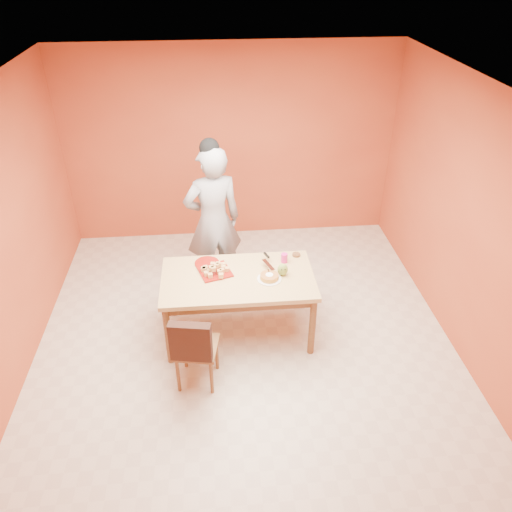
{
  "coord_description": "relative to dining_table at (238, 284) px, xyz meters",
  "views": [
    {
      "loc": [
        -0.26,
        -4.03,
        3.77
      ],
      "look_at": [
        0.14,
        0.3,
        0.96
      ],
      "focal_mm": 35.0,
      "sensor_mm": 36.0,
      "label": 1
    }
  ],
  "objects": [
    {
      "name": "ceiling",
      "position": [
        0.06,
        -0.23,
        2.03
      ],
      "size": [
        5.0,
        5.0,
        0.0
      ],
      "primitive_type": "plane",
      "rotation": [
        3.14,
        0.0,
        0.0
      ],
      "color": "silver",
      "rests_on": "wall_back"
    },
    {
      "name": "dining_table",
      "position": [
        0.0,
        0.0,
        0.0
      ],
      "size": [
        1.6,
        0.9,
        0.76
      ],
      "color": "tan",
      "rests_on": "floor"
    },
    {
      "name": "checker_tin",
      "position": [
        0.67,
        0.35,
        0.11
      ],
      "size": [
        0.1,
        0.1,
        0.03
      ],
      "primitive_type": "cylinder",
      "rotation": [
        0.0,
        0.0,
        0.14
      ],
      "color": "#3D2110",
      "rests_on": "dining_table"
    },
    {
      "name": "cake_server",
      "position": [
        0.33,
        0.11,
        0.16
      ],
      "size": [
        0.12,
        0.23,
        0.01
      ],
      "primitive_type": "cube",
      "rotation": [
        0.0,
        0.0,
        0.35
      ],
      "color": "silver",
      "rests_on": "sponge_cake"
    },
    {
      "name": "wall_back",
      "position": [
        0.06,
        2.27,
        0.68
      ],
      "size": [
        4.5,
        0.0,
        4.5
      ],
      "primitive_type": "plane",
      "rotation": [
        1.57,
        0.0,
        0.0
      ],
      "color": "#BE512B",
      "rests_on": "floor"
    },
    {
      "name": "dining_chair",
      "position": [
        -0.45,
        -0.69,
        -0.21
      ],
      "size": [
        0.47,
        0.53,
        0.88
      ],
      "rotation": [
        0.0,
        0.0,
        -0.18
      ],
      "color": "brown",
      "rests_on": "floor"
    },
    {
      "name": "white_cake_plate",
      "position": [
        0.32,
        -0.07,
        0.1
      ],
      "size": [
        0.28,
        0.28,
        0.01
      ],
      "primitive_type": "cylinder",
      "rotation": [
        0.0,
        0.0,
        0.13
      ],
      "color": "white",
      "rests_on": "dining_table"
    },
    {
      "name": "person",
      "position": [
        -0.23,
        0.91,
        0.27
      ],
      "size": [
        0.77,
        0.6,
        1.87
      ],
      "primitive_type": "imported",
      "rotation": [
        0.0,
        0.0,
        3.39
      ],
      "color": "gray",
      "rests_on": "floor"
    },
    {
      "name": "floor",
      "position": [
        0.06,
        -0.23,
        -0.67
      ],
      "size": [
        5.0,
        5.0,
        0.0
      ],
      "primitive_type": "plane",
      "color": "beige",
      "rests_on": "ground"
    },
    {
      "name": "magenta_glass",
      "position": [
        0.52,
        0.24,
        0.15
      ],
      "size": [
        0.08,
        0.08,
        0.1
      ],
      "primitive_type": "cylinder",
      "rotation": [
        0.0,
        0.0,
        0.18
      ],
      "color": "#D21F83",
      "rests_on": "dining_table"
    },
    {
      "name": "pastry_platter",
      "position": [
        -0.24,
        0.11,
        0.1
      ],
      "size": [
        0.4,
        0.4,
        0.02
      ],
      "primitive_type": "cube",
      "rotation": [
        0.0,
        0.0,
        0.3
      ],
      "color": "maroon",
      "rests_on": "dining_table"
    },
    {
      "name": "wall_right",
      "position": [
        2.31,
        -0.23,
        0.68
      ],
      "size": [
        0.0,
        5.0,
        5.0
      ],
      "primitive_type": "plane",
      "rotation": [
        1.57,
        0.0,
        -1.57
      ],
      "color": "#BE512B",
      "rests_on": "floor"
    },
    {
      "name": "pastry_pile",
      "position": [
        -0.24,
        0.11,
        0.16
      ],
      "size": [
        0.28,
        0.28,
        0.09
      ],
      "primitive_type": null,
      "color": "#E7A462",
      "rests_on": "pastry_platter"
    },
    {
      "name": "sponge_cake",
      "position": [
        0.32,
        -0.07,
        0.13
      ],
      "size": [
        0.22,
        0.22,
        0.04
      ],
      "primitive_type": "cylinder",
      "rotation": [
        0.0,
        0.0,
        0.17
      ],
      "color": "gold",
      "rests_on": "white_cake_plate"
    },
    {
      "name": "red_dinner_plate",
      "position": [
        -0.32,
        0.28,
        0.1
      ],
      "size": [
        0.3,
        0.3,
        0.02
      ],
      "primitive_type": "cylinder",
      "rotation": [
        0.0,
        0.0,
        -0.12
      ],
      "color": "maroon",
      "rests_on": "dining_table"
    },
    {
      "name": "egg_ornament",
      "position": [
        0.47,
        -0.01,
        0.16
      ],
      "size": [
        0.12,
        0.1,
        0.14
      ],
      "primitive_type": "ellipsoid",
      "rotation": [
        0.0,
        0.0,
        0.11
      ],
      "color": "olive",
      "rests_on": "dining_table"
    }
  ]
}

